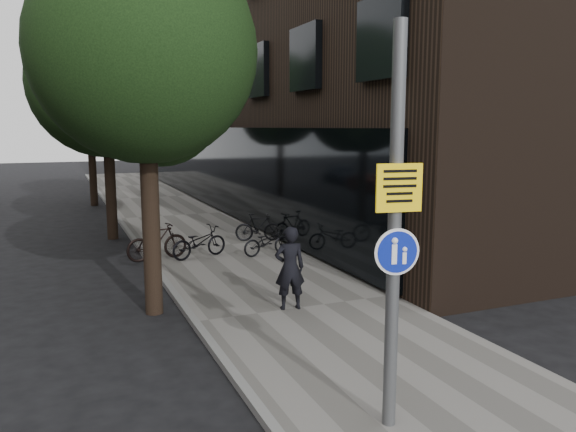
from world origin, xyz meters
TOP-DOWN VIEW (x-y plane):
  - ground at (0.00, 0.00)m, footprint 120.00×120.00m
  - sidewalk at (0.25, 10.00)m, footprint 4.50×60.00m
  - curb_edge at (-2.00, 10.00)m, footprint 0.15×60.00m
  - building_right_dark_brick at (8.50, 22.00)m, footprint 12.00×40.00m
  - street_tree_near at (-2.53, 4.64)m, footprint 4.40×4.40m
  - street_tree_mid at (-2.53, 13.14)m, footprint 5.00×5.00m
  - street_tree_far at (-2.53, 22.14)m, footprint 5.00×5.00m
  - signpost at (-0.64, -1.31)m, footprint 0.57×0.16m
  - pedestrian at (-0.03, 3.35)m, footprint 0.69×0.51m
  - parked_bike_facade_near at (1.27, 8.12)m, footprint 1.58×0.76m
  - parked_bike_facade_far at (1.73, 10.16)m, footprint 1.58×0.81m
  - parked_bike_curb_near at (-0.65, 8.55)m, footprint 1.83×1.10m
  - parked_bike_curb_far at (-1.80, 8.73)m, footprint 1.83×0.83m

SIDE VIEW (x-z plane):
  - ground at x=0.00m, z-range 0.00..0.00m
  - sidewalk at x=0.25m, z-range 0.00..0.12m
  - curb_edge at x=-2.00m, z-range 0.00..0.13m
  - parked_bike_facade_near at x=1.27m, z-range 0.12..0.92m
  - parked_bike_curb_near at x=-0.65m, z-range 0.12..1.03m
  - parked_bike_facade_far at x=1.73m, z-range 0.12..1.03m
  - parked_bike_curb_far at x=-1.80m, z-range 0.12..1.18m
  - pedestrian at x=-0.03m, z-range 0.12..1.85m
  - signpost at x=-0.64m, z-range 0.14..5.07m
  - street_tree_near at x=-2.53m, z-range 1.36..8.86m
  - street_tree_mid at x=-2.53m, z-range 1.21..9.01m
  - street_tree_far at x=-2.53m, z-range 1.21..9.01m
  - building_right_dark_brick at x=8.50m, z-range 0.00..18.00m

